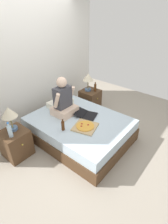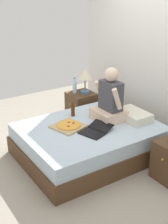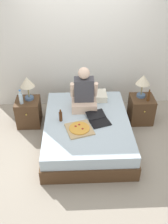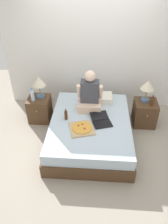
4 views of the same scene
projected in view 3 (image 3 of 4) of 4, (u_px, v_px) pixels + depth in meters
ground_plane at (87, 140)px, 4.48m from camera, size 5.81×5.81×0.00m
wall_back at (84, 47)px, 4.84m from camera, size 3.81×0.12×2.50m
bed at (87, 131)px, 4.35m from camera, size 1.47×1.92×0.46m
nightstand_left at (29, 112)px, 4.76m from camera, size 0.44×0.47×0.52m
lamp_on_left_nightstand at (27, 84)px, 4.46m from camera, size 0.26×0.26×0.45m
water_bottle at (21, 98)px, 4.47m from camera, size 0.07×0.07×0.28m
nightstand_right at (141, 109)px, 4.83m from camera, size 0.44×0.47×0.52m
lamp_on_right_nightstand at (143, 81)px, 4.54m from camera, size 0.26×0.26×0.45m
beer_bottle at (149, 96)px, 4.55m from camera, size 0.06×0.06×0.23m
pillow at (93, 96)px, 4.74m from camera, size 0.52×0.34×0.12m
person_seated at (84, 94)px, 4.36m from camera, size 0.47×0.40×0.78m
laptop at (99, 120)px, 4.18m from camera, size 0.43×0.49×0.07m
pizza_box at (79, 129)px, 3.99m from camera, size 0.49×0.49×0.05m
beer_bottle_on_bed at (61, 116)px, 4.15m from camera, size 0.06×0.06×0.22m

